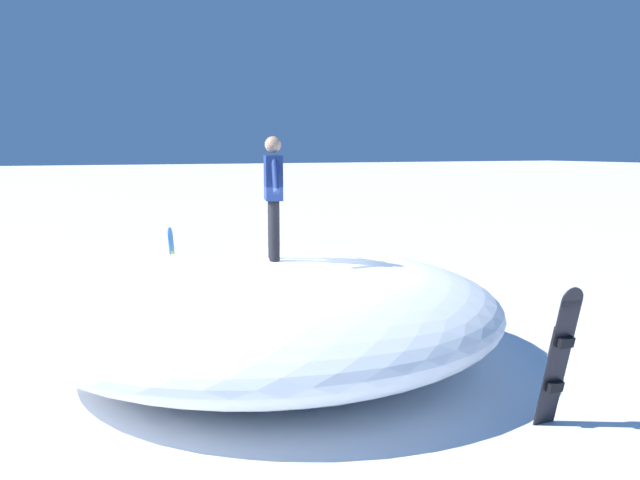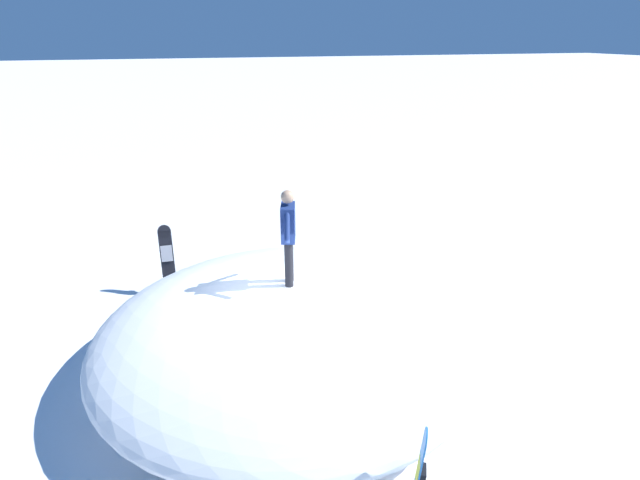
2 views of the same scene
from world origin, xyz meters
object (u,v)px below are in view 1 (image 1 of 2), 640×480
(backpack_near, at_px, (125,299))
(snowboard_secondary_upright, at_px, (173,269))
(backpack_far, at_px, (355,298))
(snowboard_primary_upright, at_px, (560,356))
(snowboarder_standing, at_px, (273,190))

(backpack_near, bearing_deg, snowboard_secondary_upright, 48.41)
(snowboard_secondary_upright, xyz_separation_m, backpack_far, (1.16, 3.15, -0.62))
(snowboard_primary_upright, distance_m, snowboard_secondary_upright, 7.41)
(snowboarder_standing, height_order, backpack_near, snowboarder_standing)
(backpack_near, distance_m, backpack_far, 4.35)
(snowboarder_standing, height_order, snowboard_secondary_upright, snowboarder_standing)
(backpack_near, bearing_deg, snowboarder_standing, 15.88)
(backpack_near, xyz_separation_m, backpack_far, (1.85, 3.93, 0.02))
(snowboard_primary_upright, relative_size, backpack_near, 2.30)
(backpack_near, relative_size, backpack_far, 1.39)
(snowboard_primary_upright, relative_size, snowboard_secondary_upright, 1.01)
(snowboarder_standing, distance_m, snowboard_secondary_upright, 4.16)
(backpack_far, bearing_deg, snowboarder_standing, -45.30)
(snowboard_primary_upright, distance_m, backpack_near, 8.36)
(snowboarder_standing, xyz_separation_m, backpack_far, (-2.63, 2.66, -2.26))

